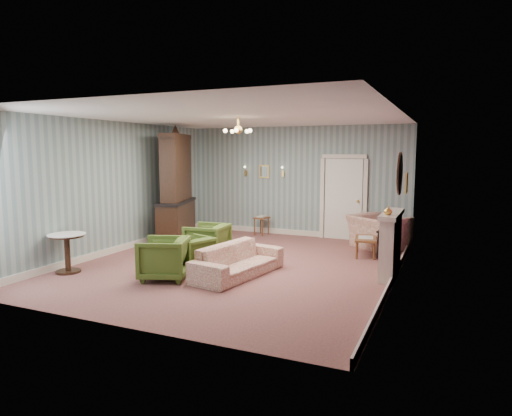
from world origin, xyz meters
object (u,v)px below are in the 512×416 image
at_px(coffee_table, 365,247).
at_px(side_table_black, 388,244).
at_px(wingback_chair, 379,227).
at_px(olive_chair_a, 164,256).
at_px(fireplace, 391,244).
at_px(pedestal_table, 67,253).
at_px(sofa_chintz, 238,255).
at_px(olive_chair_b, 192,251).
at_px(olive_chair_c, 207,239).
at_px(dresser, 176,185).

relative_size(coffee_table, side_table_black, 1.34).
bearing_deg(wingback_chair, olive_chair_a, 89.75).
relative_size(fireplace, pedestal_table, 1.90).
bearing_deg(wingback_chair, sofa_chintz, 96.29).
distance_m(olive_chair_a, olive_chair_b, 0.77).
relative_size(sofa_chintz, wingback_chair, 1.66).
distance_m(fireplace, coffee_table, 1.58).
bearing_deg(side_table_black, olive_chair_a, -136.88).
distance_m(coffee_table, pedestal_table, 6.02).
height_order(olive_chair_c, fireplace, fireplace).
bearing_deg(olive_chair_c, olive_chair_b, 7.06).
distance_m(sofa_chintz, coffee_table, 3.11).
xyz_separation_m(olive_chair_c, dresser, (-1.62, 1.30, 1.01)).
height_order(olive_chair_a, wingback_chair, wingback_chair).
height_order(olive_chair_a, dresser, dresser).
distance_m(olive_chair_b, sofa_chintz, 0.99).
bearing_deg(side_table_black, dresser, -177.53).
height_order(wingback_chair, fireplace, fireplace).
relative_size(olive_chair_b, dresser, 0.25).
bearing_deg(sofa_chintz, coffee_table, -26.12).
bearing_deg(dresser, sofa_chintz, -55.91).
bearing_deg(fireplace, olive_chair_a, -152.83).
xyz_separation_m(sofa_chintz, dresser, (-2.81, 2.25, 1.03)).
bearing_deg(coffee_table, olive_chair_a, -132.26).
bearing_deg(sofa_chintz, dresser, 61.39).
height_order(olive_chair_c, sofa_chintz, olive_chair_c).
bearing_deg(wingback_chair, olive_chair_c, 74.18).
xyz_separation_m(dresser, coffee_table, (4.64, 0.26, -1.21)).
bearing_deg(side_table_black, olive_chair_b, -143.65).
height_order(fireplace, pedestal_table, fireplace).
height_order(dresser, fireplace, dresser).
xyz_separation_m(olive_chair_b, olive_chair_c, (-0.19, 0.91, 0.06)).
xyz_separation_m(wingback_chair, dresser, (-4.78, -1.12, 0.90)).
distance_m(olive_chair_b, wingback_chair, 4.46).
xyz_separation_m(olive_chair_c, sofa_chintz, (1.18, -0.94, -0.02)).
distance_m(olive_chair_b, side_table_black, 4.10).
bearing_deg(dresser, olive_chair_a, -77.30).
bearing_deg(olive_chair_b, fireplace, 127.26).
relative_size(side_table_black, pedestal_table, 0.80).
bearing_deg(pedestal_table, fireplace, 21.87).
bearing_deg(olive_chair_a, dresser, -170.60).
relative_size(olive_chair_a, wingback_chair, 0.69).
relative_size(olive_chair_c, pedestal_table, 1.10).
xyz_separation_m(olive_chair_a, wingback_chair, (3.07, 4.09, 0.11)).
distance_m(fireplace, side_table_black, 1.38).
bearing_deg(olive_chair_c, coffee_table, 112.77).
bearing_deg(side_table_black, wingback_chair, 110.32).
relative_size(olive_chair_b, wingback_chair, 0.59).
distance_m(sofa_chintz, pedestal_table, 3.18).
xyz_separation_m(olive_chair_b, dresser, (-1.81, 2.21, 1.06)).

